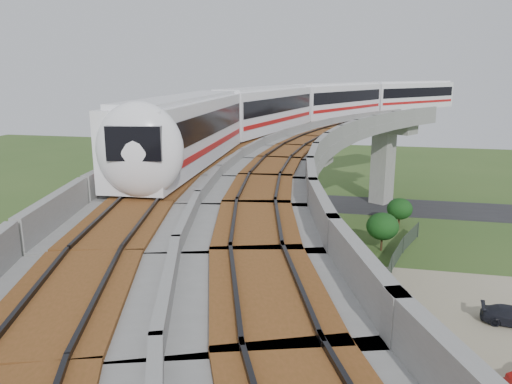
# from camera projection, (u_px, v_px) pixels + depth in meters

# --- Properties ---
(ground) EXTENTS (160.00, 160.00, 0.00)m
(ground) POSITION_uv_depth(u_px,v_px,m) (243.00, 321.00, 31.32)
(ground) COLOR #345321
(ground) RESTS_ON ground
(dirt_lot) EXTENTS (18.00, 26.00, 0.04)m
(dirt_lot) POSITION_uv_depth(u_px,v_px,m) (490.00, 366.00, 26.50)
(dirt_lot) COLOR gray
(dirt_lot) RESTS_ON ground
(asphalt_road) EXTENTS (60.00, 8.00, 0.03)m
(asphalt_road) POSITION_uv_depth(u_px,v_px,m) (303.00, 202.00, 59.79)
(asphalt_road) COLOR #232326
(asphalt_road) RESTS_ON ground
(viaduct) EXTENTS (19.58, 73.98, 11.40)m
(viaduct) POSITION_uv_depth(u_px,v_px,m) (308.00, 183.00, 28.39)
(viaduct) COLOR #99968E
(viaduct) RESTS_ON ground
(metro_train) EXTENTS (22.06, 58.37, 3.64)m
(metro_train) POSITION_uv_depth(u_px,v_px,m) (324.00, 105.00, 44.94)
(metro_train) COLOR white
(metro_train) RESTS_ON ground
(fence) EXTENTS (3.87, 38.73, 1.50)m
(fence) POSITION_uv_depth(u_px,v_px,m) (405.00, 326.00, 29.11)
(fence) COLOR #2D382D
(fence) RESTS_ON ground
(tree_0) EXTENTS (2.50, 2.50, 2.99)m
(tree_0) POSITION_uv_depth(u_px,v_px,m) (400.00, 209.00, 49.66)
(tree_0) COLOR #382314
(tree_0) RESTS_ON ground
(tree_1) EXTENTS (2.79, 2.79, 3.39)m
(tree_1) POSITION_uv_depth(u_px,v_px,m) (383.00, 226.00, 43.13)
(tree_1) COLOR #382314
(tree_1) RESTS_ON ground
(tree_2) EXTENTS (2.93, 2.93, 3.25)m
(tree_2) POSITION_uv_depth(u_px,v_px,m) (348.00, 268.00, 34.52)
(tree_2) COLOR #382314
(tree_2) RESTS_ON ground
(tree_3) EXTENTS (2.69, 2.69, 3.43)m
(tree_3) POSITION_uv_depth(u_px,v_px,m) (365.00, 367.00, 22.44)
(tree_3) COLOR #382314
(tree_3) RESTS_ON ground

